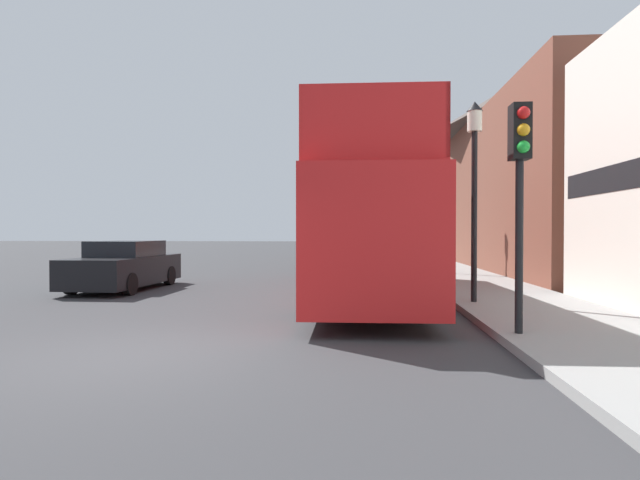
% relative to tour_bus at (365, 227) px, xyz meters
% --- Properties ---
extents(ground_plane, '(144.00, 144.00, 0.00)m').
position_rel_tour_bus_xyz_m(ground_plane, '(-3.19, 14.15, -1.83)').
color(ground_plane, '#333335').
extents(sidewalk, '(3.04, 108.00, 0.14)m').
position_rel_tour_bus_xyz_m(sidewalk, '(3.50, 11.15, -1.76)').
color(sidewalk, gray).
rests_on(sidewalk, ground_plane).
extents(brick_terrace_rear, '(6.00, 25.93, 9.57)m').
position_rel_tour_bus_xyz_m(brick_terrace_rear, '(8.02, 13.43, 2.96)').
color(brick_terrace_rear, brown).
rests_on(brick_terrace_rear, ground_plane).
extents(tour_bus, '(2.63, 11.16, 4.11)m').
position_rel_tour_bus_xyz_m(tour_bus, '(0.00, 0.00, 0.00)').
color(tour_bus, red).
rests_on(tour_bus, ground_plane).
extents(parked_car_ahead_of_bus, '(1.90, 4.47, 1.42)m').
position_rel_tour_bus_xyz_m(parked_car_ahead_of_bus, '(0.84, 8.90, -1.15)').
color(parked_car_ahead_of_bus, black).
rests_on(parked_car_ahead_of_bus, ground_plane).
extents(parked_car_far_side, '(1.92, 4.38, 1.44)m').
position_rel_tour_bus_xyz_m(parked_car_far_side, '(-7.12, 0.97, -1.15)').
color(parked_car_far_side, black).
rests_on(parked_car_far_side, ground_plane).
extents(traffic_signal, '(0.28, 0.42, 3.51)m').
position_rel_tour_bus_xyz_m(traffic_signal, '(2.30, -5.55, 0.89)').
color(traffic_signal, black).
rests_on(traffic_signal, sidewalk).
extents(lamp_post_nearest, '(0.35, 0.35, 4.48)m').
position_rel_tour_bus_xyz_m(lamp_post_nearest, '(2.42, -1.99, 1.42)').
color(lamp_post_nearest, black).
rests_on(lamp_post_nearest, sidewalk).
extents(lamp_post_second, '(0.35, 0.35, 5.01)m').
position_rel_tour_bus_xyz_m(lamp_post_second, '(2.55, 6.50, 1.74)').
color(lamp_post_second, black).
rests_on(lamp_post_second, sidewalk).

